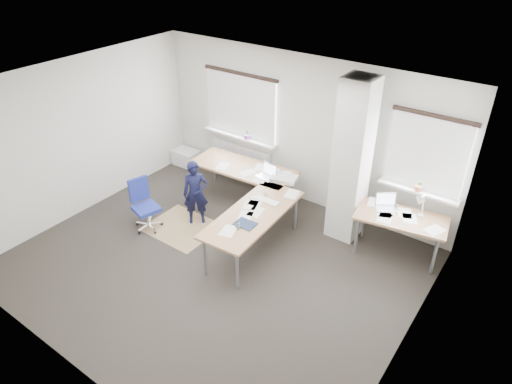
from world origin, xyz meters
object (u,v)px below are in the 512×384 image
Objects in this scene: desk_side at (401,219)px; task_chair at (146,215)px; desk_main at (250,190)px; person at (196,193)px.

desk_side reaches higher than task_chair.
task_chair is at bearing -164.49° from desk_side.
desk_side is 4.29m from task_chair.
desk_main is 2.18× the size of person.
desk_main is at bearing -10.58° from person.
desk_main is at bearing 54.99° from task_chair.
desk_side is at bearing -22.16° from person.
desk_side reaches higher than person.
desk_main is 2.82× the size of task_chair.
desk_side is at bearing 41.49° from task_chair.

